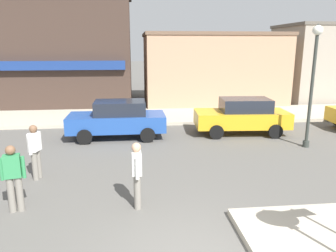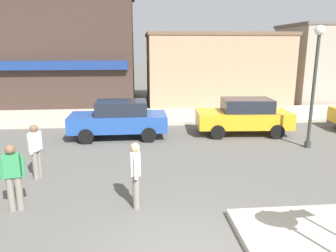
{
  "view_description": "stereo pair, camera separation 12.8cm",
  "coord_description": "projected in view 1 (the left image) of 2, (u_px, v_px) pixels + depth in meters",
  "views": [
    {
      "loc": [
        -1.1,
        -4.71,
        3.77
      ],
      "look_at": [
        -0.1,
        4.5,
        1.5
      ],
      "focal_mm": 35.0,
      "sensor_mm": 36.0,
      "label": 1
    },
    {
      "loc": [
        -0.97,
        -4.72,
        3.77
      ],
      "look_at": [
        -0.1,
        4.5,
        1.5
      ],
      "focal_mm": 35.0,
      "sensor_mm": 36.0,
      "label": 2
    }
  ],
  "objects": [
    {
      "name": "pedestrian_crossing_far",
      "position": [
        13.0,
        177.0,
        7.48
      ],
      "size": [
        0.56,
        0.29,
        1.61
      ],
      "color": "gray",
      "rests_on": "ground"
    },
    {
      "name": "building_storefront_left_near",
      "position": [
        211.0,
        68.0,
        21.96
      ],
      "size": [
        9.0,
        5.74,
        4.58
      ],
      "color": "tan",
      "rests_on": "ground"
    },
    {
      "name": "pedestrian_crossing_near",
      "position": [
        137.0,
        173.0,
        7.68
      ],
      "size": [
        0.23,
        0.55,
        1.61
      ],
      "color": "gray",
      "rests_on": "ground"
    },
    {
      "name": "parked_car_nearest",
      "position": [
        118.0,
        119.0,
        13.67
      ],
      "size": [
        4.01,
        1.89,
        1.56
      ],
      "color": "#234C9E",
      "rests_on": "ground"
    },
    {
      "name": "pedestrian_kerb_side",
      "position": [
        35.0,
        150.0,
        9.36
      ],
      "size": [
        0.31,
        0.55,
        1.61
      ],
      "color": "gray",
      "rests_on": "ground"
    },
    {
      "name": "lamp_post",
      "position": [
        314.0,
        69.0,
        11.87
      ],
      "size": [
        0.36,
        0.36,
        4.54
      ],
      "color": "#333833",
      "rests_on": "ground"
    },
    {
      "name": "building_corner_shop",
      "position": [
        41.0,
        48.0,
        21.6
      ],
      "size": [
        12.12,
        7.7,
        7.27
      ],
      "color": "#3D2D26",
      "rests_on": "ground"
    },
    {
      "name": "parked_car_second",
      "position": [
        242.0,
        116.0,
        14.31
      ],
      "size": [
        4.1,
        2.08,
        1.56
      ],
      "color": "gold",
      "rests_on": "ground"
    },
    {
      "name": "kerb_far",
      "position": [
        154.0,
        116.0,
        17.77
      ],
      "size": [
        80.0,
        4.0,
        0.15
      ],
      "primitive_type": "cube",
      "color": "#B7AD99",
      "rests_on": "ground"
    }
  ]
}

